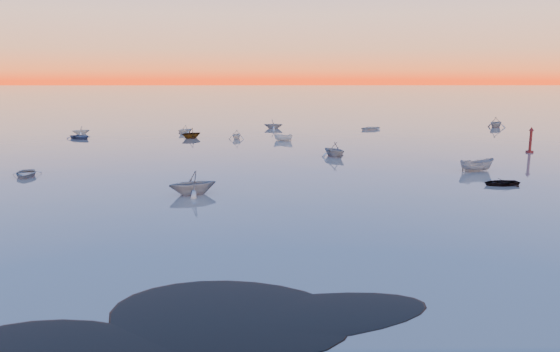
{
  "coord_description": "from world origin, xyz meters",
  "views": [
    {
      "loc": [
        0.75,
        -21.86,
        10.51
      ],
      "look_at": [
        1.23,
        28.0,
        0.92
      ],
      "focal_mm": 35.0,
      "sensor_mm": 36.0,
      "label": 1
    }
  ],
  "objects_px": {
    "boat_near_right": "(334,156)",
    "channel_marker": "(530,142)",
    "boat_near_center": "(476,171)",
    "boat_near_left": "(26,176)"
  },
  "relations": [
    {
      "from": "boat_near_right",
      "to": "channel_marker",
      "type": "relative_size",
      "value": 1.13
    },
    {
      "from": "channel_marker",
      "to": "boat_near_center",
      "type": "bearing_deg",
      "value": -131.52
    },
    {
      "from": "boat_near_center",
      "to": "boat_near_right",
      "type": "xyz_separation_m",
      "value": [
        -14.14,
        10.39,
        0.0
      ]
    },
    {
      "from": "boat_near_center",
      "to": "boat_near_right",
      "type": "height_order",
      "value": "boat_near_right"
    },
    {
      "from": "channel_marker",
      "to": "boat_near_right",
      "type": "bearing_deg",
      "value": -173.11
    },
    {
      "from": "boat_near_right",
      "to": "channel_marker",
      "type": "bearing_deg",
      "value": 152.9
    },
    {
      "from": "boat_near_left",
      "to": "boat_near_right",
      "type": "bearing_deg",
      "value": 4.43
    },
    {
      "from": "boat_near_right",
      "to": "channel_marker",
      "type": "xyz_separation_m",
      "value": [
        26.14,
        3.16,
        1.38
      ]
    },
    {
      "from": "boat_near_left",
      "to": "boat_near_right",
      "type": "distance_m",
      "value": 35.28
    },
    {
      "from": "boat_near_left",
      "to": "boat_near_center",
      "type": "height_order",
      "value": "boat_near_center"
    }
  ]
}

